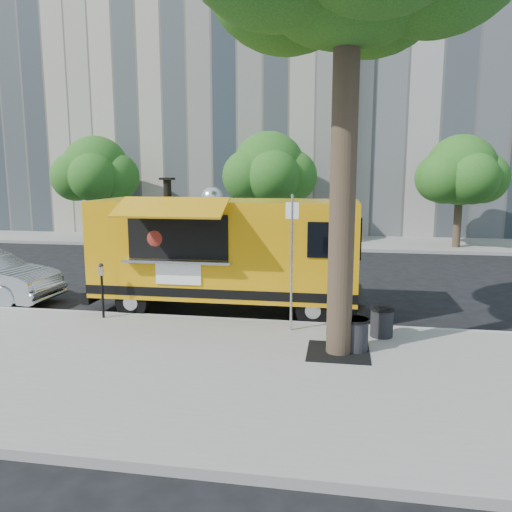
{
  "coord_description": "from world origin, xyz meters",
  "views": [
    {
      "loc": [
        2.57,
        -12.19,
        3.58
      ],
      "look_at": [
        0.5,
        0.0,
        1.53
      ],
      "focal_mm": 35.0,
      "sensor_mm": 36.0,
      "label": 1
    }
  ],
  "objects_px": {
    "far_tree_a": "(96,170)",
    "parking_meter": "(102,284)",
    "trash_bin_left": "(382,321)",
    "food_truck": "(225,251)",
    "trash_bin_right": "(355,333)",
    "sign_post": "(292,255)",
    "far_tree_b": "(269,168)",
    "far_tree_c": "(461,170)"
  },
  "relations": [
    {
      "from": "far_tree_a",
      "to": "parking_meter",
      "type": "relative_size",
      "value": 4.01
    },
    {
      "from": "far_tree_a",
      "to": "trash_bin_left",
      "type": "height_order",
      "value": "far_tree_a"
    },
    {
      "from": "food_truck",
      "to": "trash_bin_left",
      "type": "height_order",
      "value": "food_truck"
    },
    {
      "from": "food_truck",
      "to": "parking_meter",
      "type": "bearing_deg",
      "value": -150.53
    },
    {
      "from": "trash_bin_right",
      "to": "sign_post",
      "type": "bearing_deg",
      "value": 141.78
    },
    {
      "from": "far_tree_b",
      "to": "food_truck",
      "type": "bearing_deg",
      "value": -87.01
    },
    {
      "from": "food_truck",
      "to": "trash_bin_right",
      "type": "distance_m",
      "value": 4.45
    },
    {
      "from": "far_tree_c",
      "to": "parking_meter",
      "type": "xyz_separation_m",
      "value": [
        -11.0,
        -13.75,
        -2.74
      ]
    },
    {
      "from": "far_tree_b",
      "to": "trash_bin_left",
      "type": "bearing_deg",
      "value": -72.6
    },
    {
      "from": "food_truck",
      "to": "trash_bin_left",
      "type": "distance_m",
      "value": 4.41
    },
    {
      "from": "far_tree_b",
      "to": "far_tree_c",
      "type": "relative_size",
      "value": 1.06
    },
    {
      "from": "sign_post",
      "to": "parking_meter",
      "type": "distance_m",
      "value": 4.64
    },
    {
      "from": "far_tree_a",
      "to": "parking_meter",
      "type": "xyz_separation_m",
      "value": [
        7.0,
        -13.65,
        -2.79
      ]
    },
    {
      "from": "sign_post",
      "to": "trash_bin_right",
      "type": "xyz_separation_m",
      "value": [
        1.37,
        -1.08,
        -1.35
      ]
    },
    {
      "from": "far_tree_c",
      "to": "food_truck",
      "type": "height_order",
      "value": "far_tree_c"
    },
    {
      "from": "sign_post",
      "to": "far_tree_c",
      "type": "bearing_deg",
      "value": 65.19
    },
    {
      "from": "parking_meter",
      "to": "trash_bin_left",
      "type": "xyz_separation_m",
      "value": [
        6.5,
        -0.31,
        -0.5
      ]
    },
    {
      "from": "trash_bin_left",
      "to": "sign_post",
      "type": "bearing_deg",
      "value": 176.73
    },
    {
      "from": "far_tree_c",
      "to": "trash_bin_right",
      "type": "relative_size",
      "value": 8.06
    },
    {
      "from": "sign_post",
      "to": "trash_bin_right",
      "type": "relative_size",
      "value": 4.64
    },
    {
      "from": "trash_bin_left",
      "to": "food_truck",
      "type": "bearing_deg",
      "value": 154.54
    },
    {
      "from": "far_tree_a",
      "to": "far_tree_b",
      "type": "distance_m",
      "value": 9.01
    },
    {
      "from": "far_tree_b",
      "to": "trash_bin_left",
      "type": "height_order",
      "value": "far_tree_b"
    },
    {
      "from": "far_tree_a",
      "to": "food_truck",
      "type": "distance_m",
      "value": 15.65
    },
    {
      "from": "far_tree_c",
      "to": "food_truck",
      "type": "relative_size",
      "value": 0.74
    },
    {
      "from": "far_tree_b",
      "to": "trash_bin_right",
      "type": "distance_m",
      "value": 16.17
    },
    {
      "from": "far_tree_c",
      "to": "trash_bin_left",
      "type": "distance_m",
      "value": 15.11
    },
    {
      "from": "far_tree_b",
      "to": "sign_post",
      "type": "height_order",
      "value": "far_tree_b"
    },
    {
      "from": "far_tree_a",
      "to": "food_truck",
      "type": "xyz_separation_m",
      "value": [
        9.66,
        -12.13,
        -2.15
      ]
    },
    {
      "from": "far_tree_a",
      "to": "trash_bin_left",
      "type": "distance_m",
      "value": 19.7
    },
    {
      "from": "sign_post",
      "to": "trash_bin_right",
      "type": "height_order",
      "value": "sign_post"
    },
    {
      "from": "far_tree_c",
      "to": "trash_bin_left",
      "type": "relative_size",
      "value": 8.38
    },
    {
      "from": "far_tree_c",
      "to": "sign_post",
      "type": "xyz_separation_m",
      "value": [
        -6.45,
        -13.95,
        -1.87
      ]
    },
    {
      "from": "food_truck",
      "to": "trash_bin_right",
      "type": "height_order",
      "value": "food_truck"
    },
    {
      "from": "far_tree_c",
      "to": "sign_post",
      "type": "relative_size",
      "value": 1.74
    },
    {
      "from": "far_tree_a",
      "to": "sign_post",
      "type": "xyz_separation_m",
      "value": [
        11.55,
        -13.85,
        -1.93
      ]
    },
    {
      "from": "sign_post",
      "to": "food_truck",
      "type": "xyz_separation_m",
      "value": [
        -1.89,
        1.72,
        -0.22
      ]
    },
    {
      "from": "far_tree_a",
      "to": "trash_bin_right",
      "type": "height_order",
      "value": "far_tree_a"
    },
    {
      "from": "sign_post",
      "to": "food_truck",
      "type": "bearing_deg",
      "value": 137.78
    },
    {
      "from": "far_tree_a",
      "to": "far_tree_b",
      "type": "bearing_deg",
      "value": 2.54
    },
    {
      "from": "far_tree_a",
      "to": "food_truck",
      "type": "bearing_deg",
      "value": -51.48
    },
    {
      "from": "far_tree_a",
      "to": "far_tree_b",
      "type": "height_order",
      "value": "far_tree_b"
    }
  ]
}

